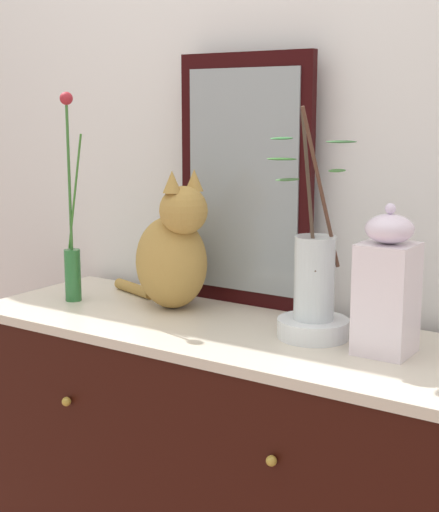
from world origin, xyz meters
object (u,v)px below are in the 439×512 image
at_px(cat_sitting, 173,252).
at_px(vase_glass_clear, 314,271).
at_px(jar_lidded_porcelain, 387,287).
at_px(sideboard, 219,481).
at_px(vase_slim_green, 72,247).
at_px(mirror_leaning, 245,182).
at_px(bowl_porcelain, 313,328).

relative_size(cat_sitting, vase_glass_clear, 0.82).
xyz_separation_m(cat_sitting, jar_lidded_porcelain, (0.64, -0.05, -0.00)).
height_order(sideboard, vase_slim_green, vase_slim_green).
distance_m(sideboard, vase_slim_green, 0.77).
bearing_deg(mirror_leaning, bowl_porcelain, -30.76).
distance_m(mirror_leaning, vase_glass_clear, 0.41).
distance_m(cat_sitting, jar_lidded_porcelain, 0.64).
height_order(mirror_leaning, cat_sitting, mirror_leaning).
bearing_deg(mirror_leaning, jar_lidded_porcelain, -22.13).
height_order(cat_sitting, jar_lidded_porcelain, cat_sitting).
relative_size(sideboard, bowl_porcelain, 7.83).
bearing_deg(vase_glass_clear, vase_slim_green, -175.68).
bearing_deg(sideboard, jar_lidded_porcelain, 2.54).
distance_m(sideboard, cat_sitting, 0.63).
relative_size(sideboard, mirror_leaning, 1.97).
relative_size(vase_slim_green, bowl_porcelain, 3.39).
bearing_deg(vase_slim_green, mirror_leaning, 29.75).
bearing_deg(sideboard, mirror_leaning, 106.25).
bearing_deg(cat_sitting, sideboard, -19.80).
xyz_separation_m(mirror_leaning, cat_sitting, (-0.14, -0.15, -0.19)).
bearing_deg(mirror_leaning, vase_slim_green, -150.25).
bearing_deg(vase_glass_clear, cat_sitting, 175.24).
bearing_deg(vase_slim_green, sideboard, 2.39).
bearing_deg(vase_slim_green, cat_sitting, 17.81).
height_order(vase_slim_green, jar_lidded_porcelain, vase_slim_green).
height_order(bowl_porcelain, vase_glass_clear, vase_glass_clear).
distance_m(vase_slim_green, bowl_porcelain, 0.75).
bearing_deg(vase_glass_clear, mirror_leaning, 148.93).
bearing_deg(vase_glass_clear, sideboard, -171.88).
height_order(sideboard, jar_lidded_porcelain, jar_lidded_porcelain).
height_order(mirror_leaning, vase_slim_green, mirror_leaning).
height_order(sideboard, vase_glass_clear, vase_glass_clear).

